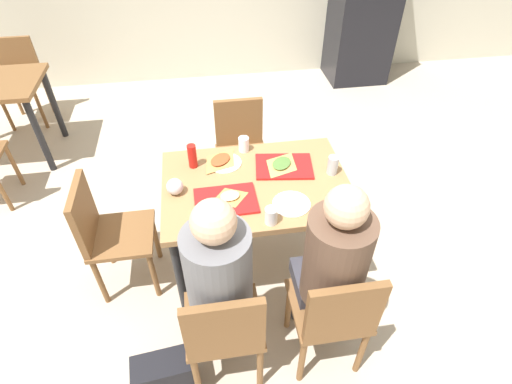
{
  "coord_description": "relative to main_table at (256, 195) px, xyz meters",
  "views": [
    {
      "loc": [
        -0.29,
        -1.86,
        2.35
      ],
      "look_at": [
        0.0,
        0.0,
        0.69
      ],
      "focal_mm": 28.22,
      "sensor_mm": 36.0,
      "label": 1
    }
  ],
  "objects": [
    {
      "name": "person_in_brown_jacket",
      "position": [
        0.29,
        -0.65,
        0.08
      ],
      "size": [
        0.32,
        0.42,
        1.27
      ],
      "color": "#383842",
      "rests_on": "ground_plane"
    },
    {
      "name": "tray_red_near",
      "position": [
        -0.2,
        -0.14,
        0.11
      ],
      "size": [
        0.36,
        0.27,
        0.02
      ],
      "primitive_type": "cube",
      "rotation": [
        0.0,
        0.0,
        0.02
      ],
      "color": "red",
      "rests_on": "main_table"
    },
    {
      "name": "pizza_slice_a",
      "position": [
        -0.17,
        -0.13,
        0.13
      ],
      "size": [
        0.19,
        0.17,
        0.02
      ],
      "color": "#C68C47",
      "rests_on": "tray_red_near"
    },
    {
      "name": "pizza_slice_c",
      "position": [
        -0.2,
        0.24,
        0.12
      ],
      "size": [
        0.26,
        0.27,
        0.02
      ],
      "color": "#C68C47",
      "rests_on": "paper_plate_center"
    },
    {
      "name": "paper_plate_near_edge",
      "position": [
        0.17,
        -0.22,
        0.11
      ],
      "size": [
        0.22,
        0.22,
        0.01
      ],
      "primitive_type": "cylinder",
      "color": "white",
      "rests_on": "main_table"
    },
    {
      "name": "pizza_slice_b",
      "position": [
        0.19,
        0.13,
        0.13
      ],
      "size": [
        0.25,
        0.26,
        0.02
      ],
      "color": "tan",
      "rests_on": "tray_red_far"
    },
    {
      "name": "plastic_cup_b",
      "position": [
        0.03,
        -0.35,
        0.15
      ],
      "size": [
        0.07,
        0.07,
        0.1
      ],
      "primitive_type": "cylinder",
      "color": "white",
      "rests_on": "main_table"
    },
    {
      "name": "main_table",
      "position": [
        0.0,
        0.0,
        0.0
      ],
      "size": [
        1.14,
        0.82,
        0.77
      ],
      "color": "#9E7247",
      "rests_on": "ground_plane"
    },
    {
      "name": "background_chair_far",
      "position": [
        -2.11,
        2.42,
        -0.16
      ],
      "size": [
        0.4,
        0.4,
        0.86
      ],
      "color": "brown",
      "rests_on": "ground_plane"
    },
    {
      "name": "paper_plate_center",
      "position": [
        -0.17,
        0.22,
        0.11
      ],
      "size": [
        0.22,
        0.22,
        0.01
      ],
      "primitive_type": "cylinder",
      "color": "white",
      "rests_on": "main_table"
    },
    {
      "name": "chair_left_end",
      "position": [
        -0.96,
        0.0,
        -0.16
      ],
      "size": [
        0.4,
        0.4,
        0.86
      ],
      "color": "brown",
      "rests_on": "ground_plane"
    },
    {
      "name": "chair_far_side",
      "position": [
        0.0,
        0.79,
        -0.16
      ],
      "size": [
        0.4,
        0.4,
        0.86
      ],
      "color": "brown",
      "rests_on": "ground_plane"
    },
    {
      "name": "foil_bundle",
      "position": [
        -0.49,
        -0.02,
        0.15
      ],
      "size": [
        0.1,
        0.1,
        0.1
      ],
      "primitive_type": "sphere",
      "color": "silver",
      "rests_on": "main_table"
    },
    {
      "name": "chair_near_left",
      "position": [
        -0.29,
        -0.79,
        -0.16
      ],
      "size": [
        0.4,
        0.4,
        0.86
      ],
      "color": "brown",
      "rests_on": "ground_plane"
    },
    {
      "name": "tray_red_far",
      "position": [
        0.2,
        0.12,
        0.11
      ],
      "size": [
        0.39,
        0.31,
        0.02
      ],
      "primitive_type": "cube",
      "rotation": [
        0.0,
        0.0,
        -0.14
      ],
      "color": "red",
      "rests_on": "main_table"
    },
    {
      "name": "condiment_bottle",
      "position": [
        -0.37,
        0.22,
        0.18
      ],
      "size": [
        0.06,
        0.06,
        0.16
      ],
      "primitive_type": "cylinder",
      "color": "red",
      "rests_on": "main_table"
    },
    {
      "name": "soda_can",
      "position": [
        0.49,
        0.02,
        0.17
      ],
      "size": [
        0.07,
        0.07,
        0.12
      ],
      "primitive_type": "cylinder",
      "color": "#B7BCC6",
      "rests_on": "main_table"
    },
    {
      "name": "handbag",
      "position": [
        -0.64,
        -0.81,
        -0.53
      ],
      "size": [
        0.33,
        0.19,
        0.28
      ],
      "primitive_type": "cube",
      "rotation": [
        0.0,
        0.0,
        0.1
      ],
      "color": "black",
      "rests_on": "ground_plane"
    },
    {
      "name": "ground_plane",
      "position": [
        0.0,
        0.0,
        -0.68
      ],
      "size": [
        10.0,
        10.0,
        0.02
      ],
      "primitive_type": "cube",
      "color": "#B7A893"
    },
    {
      "name": "plastic_cup_a",
      "position": [
        -0.03,
        0.35,
        0.15
      ],
      "size": [
        0.07,
        0.07,
        0.1
      ],
      "primitive_type": "cylinder",
      "color": "white",
      "rests_on": "main_table"
    },
    {
      "name": "person_in_red",
      "position": [
        -0.29,
        -0.65,
        0.08
      ],
      "size": [
        0.32,
        0.42,
        1.27
      ],
      "color": "#383842",
      "rests_on": "ground_plane"
    },
    {
      "name": "chair_near_right",
      "position": [
        0.29,
        -0.79,
        -0.16
      ],
      "size": [
        0.4,
        0.4,
        0.86
      ],
      "color": "brown",
      "rests_on": "ground_plane"
    }
  ]
}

